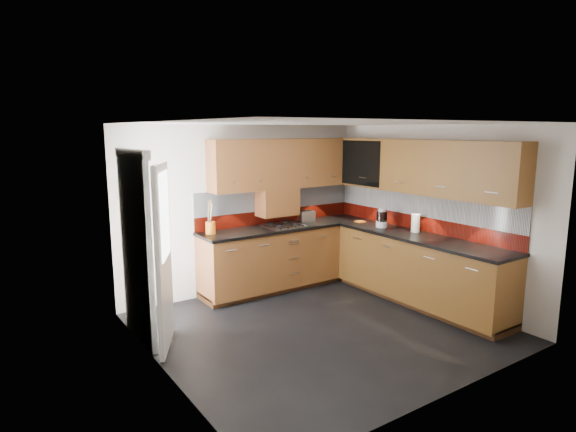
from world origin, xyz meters
TOP-DOWN VIEW (x-y plane):
  - room at (0.00, 0.00)m, footprint 4.00×3.80m
  - base_cabinets at (1.07, 0.72)m, footprint 2.70×3.20m
  - countertop at (1.05, 0.70)m, footprint 2.72×3.22m
  - backsplash at (1.28, 0.93)m, footprint 2.70×3.20m
  - upper_cabinets at (1.23, 0.78)m, footprint 2.50×3.20m
  - extractor_hood at (0.45, 1.64)m, footprint 0.60×0.33m
  - glass_cabinet at (1.71, 1.07)m, footprint 0.32×0.80m
  - back_door at (-1.78, 0.75)m, footprint 0.42×1.19m
  - gas_hob at (0.45, 1.47)m, footprint 0.55×0.49m
  - utensil_pot at (-0.65, 1.59)m, footprint 0.13×0.13m
  - toaster at (0.96, 1.58)m, footprint 0.26×0.19m
  - food_processor at (1.59, 0.62)m, footprint 0.16×0.16m
  - paper_towel at (1.74, 0.12)m, footprint 0.12×0.12m
  - orange_cloth at (1.60, 1.08)m, footprint 0.14×0.12m

SIDE VIEW (x-z plane):
  - base_cabinets at x=1.07m, z-range -0.04..0.91m
  - countertop at x=1.05m, z-range 0.90..0.94m
  - orange_cloth at x=1.60m, z-range 0.94..0.96m
  - gas_hob at x=0.45m, z-range 0.93..0.98m
  - toaster at x=0.96m, z-range 0.94..1.11m
  - back_door at x=-1.78m, z-range 0.01..2.05m
  - utensil_pot at x=-0.65m, z-range 0.81..1.28m
  - food_processor at x=1.59m, z-range 0.93..1.20m
  - paper_towel at x=1.74m, z-range 0.94..1.19m
  - backsplash at x=1.28m, z-range 0.94..1.48m
  - extractor_hood at x=0.45m, z-range 1.08..1.48m
  - room at x=0.00m, z-range 0.18..2.82m
  - upper_cabinets at x=1.23m, z-range 1.48..2.20m
  - glass_cabinet at x=1.71m, z-range 1.54..2.20m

